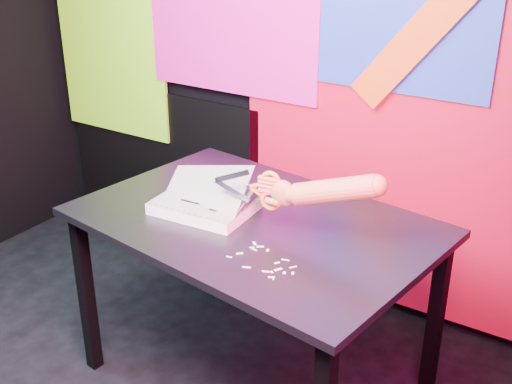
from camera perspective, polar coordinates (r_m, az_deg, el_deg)
The scene contains 7 objects.
room at distance 1.91m, azimuth -21.55°, elevation 8.85°, with size 3.01×3.01×2.71m.
backdrop at distance 3.04m, azimuth 2.82°, elevation 8.15°, with size 2.88×0.05×2.08m.
work_table at distance 2.38m, azimuth -0.15°, elevation -4.16°, with size 1.39×1.02×0.75m.
printout_stack at distance 2.40m, azimuth -4.60°, elevation -1.15°, with size 0.39×0.29×0.19m.
scissors at distance 2.22m, azimuth 0.87°, elevation 0.18°, with size 0.26×0.04×0.15m.
hand_forearm at distance 2.13m, azimuth 6.23°, elevation 0.13°, with size 0.44×0.12×0.18m.
paper_clippings at distance 2.08m, azimuth 0.75°, elevation -6.09°, with size 0.24×0.17×0.00m.
Camera 1 is at (1.51, -1.07, 1.81)m, focal length 45.00 mm.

